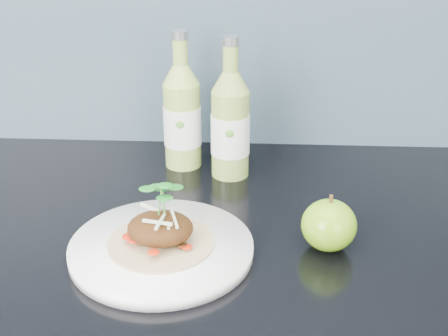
% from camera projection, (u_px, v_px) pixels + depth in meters
% --- Properties ---
extents(dinner_plate, '(0.30, 0.30, 0.02)m').
position_uv_depth(dinner_plate, '(161.00, 249.00, 0.82)').
color(dinner_plate, white).
rests_on(dinner_plate, kitchen_counter).
extents(pork_taco, '(0.14, 0.14, 0.10)m').
position_uv_depth(pork_taco, '(160.00, 225.00, 0.81)').
color(pork_taco, tan).
rests_on(pork_taco, dinner_plate).
extents(green_apple, '(0.09, 0.09, 0.08)m').
position_uv_depth(green_apple, '(329.00, 225.00, 0.83)').
color(green_apple, '#548F0F').
rests_on(green_apple, kitchen_counter).
extents(cider_bottle_left, '(0.08, 0.08, 0.23)m').
position_uv_depth(cider_bottle_left, '(182.00, 116.00, 1.04)').
color(cider_bottle_left, '#9AB64B').
rests_on(cider_bottle_left, kitchen_counter).
extents(cider_bottle_right, '(0.08, 0.08, 0.23)m').
position_uv_depth(cider_bottle_right, '(230.00, 125.00, 1.01)').
color(cider_bottle_right, '#89A846').
rests_on(cider_bottle_right, kitchen_counter).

